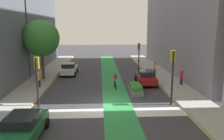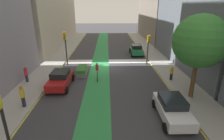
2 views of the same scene
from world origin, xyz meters
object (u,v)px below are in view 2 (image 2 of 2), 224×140
(car_white_left_far, at_px, (172,108))
(car_green_left_near, at_px, (136,50))
(traffic_signal_near_right, at_px, (65,42))
(traffic_signal_far_right, at_px, (0,111))
(car_red_right_far, at_px, (60,79))
(cyclist_in_lane, at_px, (97,71))
(pedestrian_sidewalk_right_a, at_px, (22,96))
(pedestrian_sidewalk_left_a, at_px, (172,73))
(median_planter, at_px, (82,71))
(street_tree_near, at_px, (200,42))
(pedestrian_sidewalk_right_b, at_px, (26,74))
(traffic_signal_near_left, at_px, (148,44))

(car_white_left_far, height_order, car_green_left_near, same)
(car_green_left_near, bearing_deg, traffic_signal_near_right, 28.19)
(traffic_signal_far_right, height_order, car_red_right_far, traffic_signal_far_right)
(cyclist_in_lane, bearing_deg, pedestrian_sidewalk_right_a, 45.83)
(car_red_right_far, height_order, cyclist_in_lane, cyclist_in_lane)
(pedestrian_sidewalk_left_a, height_order, median_planter, pedestrian_sidewalk_left_a)
(pedestrian_sidewalk_right_a, bearing_deg, traffic_signal_far_right, 105.15)
(street_tree_near, bearing_deg, traffic_signal_near_right, -36.43)
(traffic_signal_far_right, height_order, car_green_left_near, traffic_signal_far_right)
(traffic_signal_far_right, distance_m, car_white_left_far, 10.54)
(traffic_signal_far_right, bearing_deg, pedestrian_sidewalk_right_a, -74.85)
(car_white_left_far, height_order, pedestrian_sidewalk_right_b, pedestrian_sidewalk_right_b)
(traffic_signal_near_right, relative_size, traffic_signal_far_right, 1.14)
(traffic_signal_near_right, bearing_deg, cyclist_in_lane, 130.98)
(car_red_right_far, relative_size, pedestrian_sidewalk_left_a, 2.72)
(traffic_signal_far_right, xyz_separation_m, car_green_left_near, (-10.10, -20.81, -1.95))
(traffic_signal_near_left, xyz_separation_m, car_green_left_near, (0.61, -5.52, -2.02))
(traffic_signal_far_right, bearing_deg, car_white_left_far, -162.36)
(traffic_signal_near_right, distance_m, median_planter, 4.97)
(car_green_left_near, height_order, street_tree_near, street_tree_near)
(pedestrian_sidewalk_right_a, relative_size, pedestrian_sidewalk_right_b, 1.07)
(pedestrian_sidewalk_left_a, bearing_deg, cyclist_in_lane, -4.62)
(traffic_signal_near_right, relative_size, cyclist_in_lane, 2.41)
(traffic_signal_near_right, height_order, pedestrian_sidewalk_right_a, traffic_signal_near_right)
(car_white_left_far, bearing_deg, pedestrian_sidewalk_left_a, -108.72)
(car_green_left_near, relative_size, median_planter, 1.56)
(pedestrian_sidewalk_left_a, bearing_deg, pedestrian_sidewalk_right_b, 0.59)
(traffic_signal_near_left, xyz_separation_m, cyclist_in_lane, (6.52, 4.92, -1.85))
(car_white_left_far, distance_m, car_green_left_near, 17.67)
(pedestrian_sidewalk_left_a, bearing_deg, median_planter, -12.91)
(car_white_left_far, distance_m, car_red_right_far, 10.75)
(car_green_left_near, xyz_separation_m, car_red_right_far, (9.45, 12.14, 0.00))
(traffic_signal_far_right, distance_m, car_red_right_far, 8.91)
(traffic_signal_near_left, height_order, pedestrian_sidewalk_right_b, traffic_signal_near_left)
(car_white_left_far, height_order, pedestrian_sidewalk_left_a, pedestrian_sidewalk_left_a)
(traffic_signal_near_right, distance_m, cyclist_in_lane, 6.92)
(pedestrian_sidewalk_right_a, bearing_deg, median_planter, -116.45)
(pedestrian_sidewalk_right_b, relative_size, street_tree_near, 0.24)
(cyclist_in_lane, distance_m, pedestrian_sidewalk_right_a, 7.85)
(traffic_signal_far_right, distance_m, median_planter, 12.42)
(car_red_right_far, bearing_deg, traffic_signal_near_left, -146.68)
(traffic_signal_near_left, xyz_separation_m, median_planter, (8.40, 3.31, -2.42))
(median_planter, bearing_deg, car_red_right_far, 63.18)
(pedestrian_sidewalk_right_a, bearing_deg, car_red_right_far, -116.15)
(pedestrian_sidewalk_right_b, bearing_deg, cyclist_in_lane, -173.73)
(pedestrian_sidewalk_left_a, distance_m, pedestrian_sidewalk_right_b, 15.15)
(pedestrian_sidewalk_right_a, xyz_separation_m, pedestrian_sidewalk_left_a, (-13.38, -4.99, -0.13))
(traffic_signal_far_right, relative_size, median_planter, 1.44)
(pedestrian_sidewalk_right_b, bearing_deg, car_green_left_near, -139.49)
(car_red_right_far, xyz_separation_m, cyclist_in_lane, (-3.54, -1.70, 0.17))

